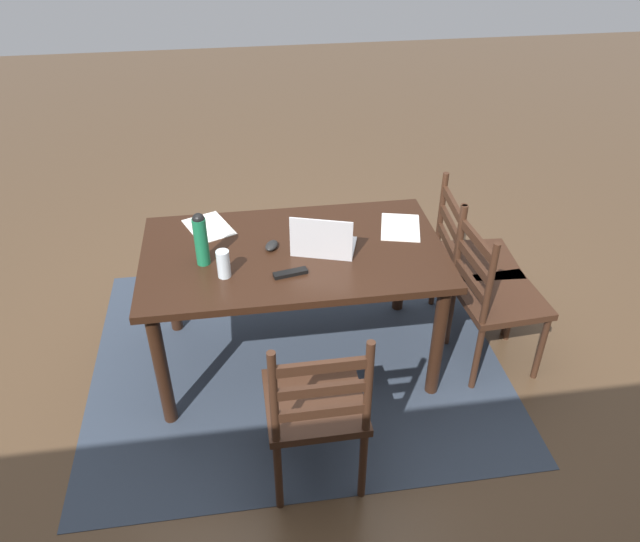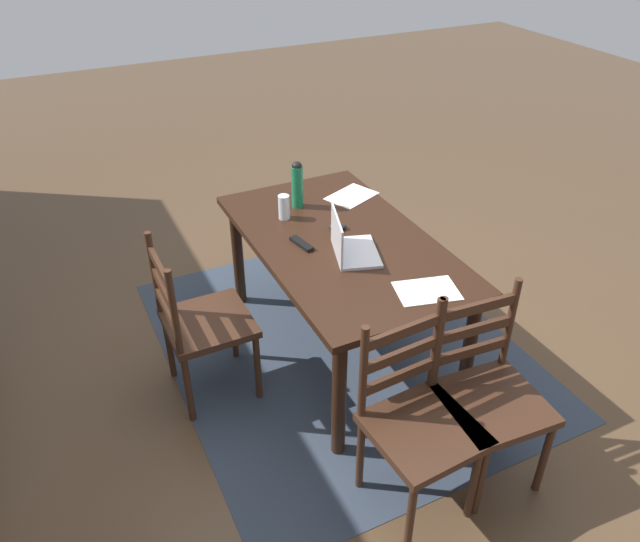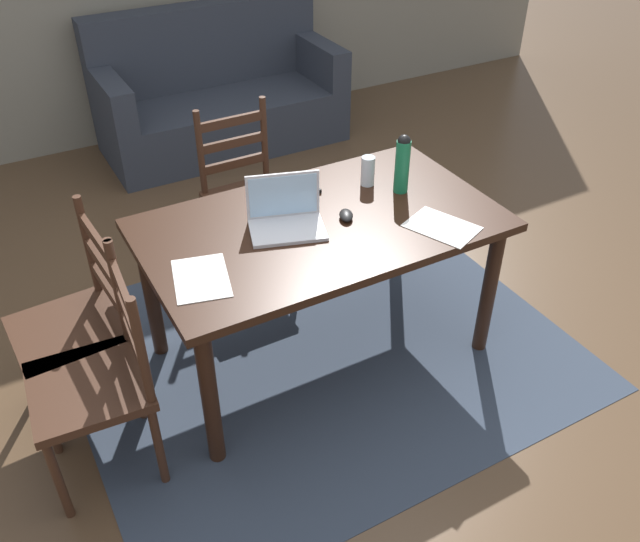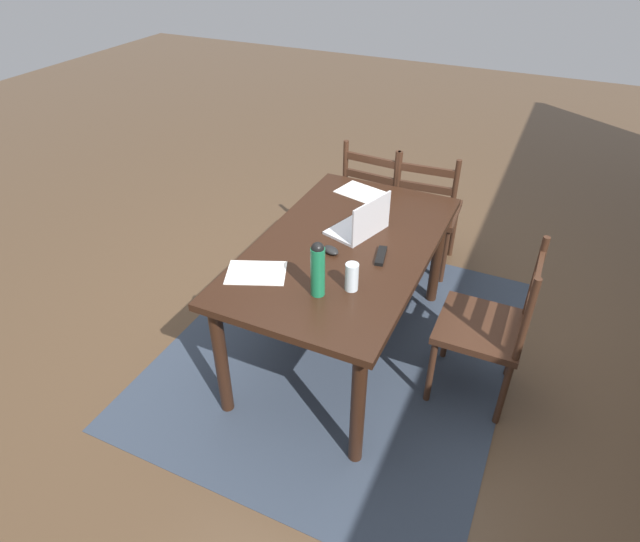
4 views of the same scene
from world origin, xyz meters
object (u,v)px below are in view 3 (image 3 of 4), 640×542
object	(u,v)px
chair_far_head	(248,197)
computer_mouse	(346,215)
dining_table	(321,239)
chair_left_near	(99,381)
tv_remote	(305,195)
couch	(218,98)
drinking_glass	(368,171)
laptop	(285,214)
chair_left_far	(77,326)
water_bottle	(402,163)

from	to	relation	value
chair_far_head	computer_mouse	world-z (taller)	chair_far_head
dining_table	chair_left_near	bearing A→B (deg)	-170.25
computer_mouse	tv_remote	distance (m)	0.27
couch	drinking_glass	distance (m)	2.37
computer_mouse	tv_remote	size ratio (longest dim) A/B	0.59
chair_far_head	chair_left_near	bearing A→B (deg)	-136.80
computer_mouse	tv_remote	xyz separation A→B (m)	(-0.07, 0.26, -0.01)
chair_left_near	tv_remote	size ratio (longest dim) A/B	5.59
dining_table	laptop	distance (m)	0.22
dining_table	chair_left_far	distance (m)	1.11
couch	computer_mouse	size ratio (longest dim) A/B	18.00
chair_far_head	chair_left_near	distance (m)	1.48
computer_mouse	tv_remote	world-z (taller)	computer_mouse
chair_left_far	tv_remote	xyz separation A→B (m)	(1.12, 0.04, 0.30)
chair_left_near	tv_remote	xyz separation A→B (m)	(1.12, 0.41, 0.30)
laptop	tv_remote	bearing A→B (deg)	43.50
chair_left_far	laptop	world-z (taller)	laptop
laptop	computer_mouse	bearing A→B (deg)	-16.12
laptop	water_bottle	xyz separation A→B (m)	(0.61, 0.01, 0.09)
water_bottle	computer_mouse	bearing A→B (deg)	-165.83
dining_table	couch	distance (m)	2.57
chair_left_near	chair_left_far	bearing A→B (deg)	90.00
couch	computer_mouse	distance (m)	2.60
laptop	water_bottle	distance (m)	0.62
chair_left_near	drinking_glass	xyz separation A→B (m)	(1.44, 0.37, 0.37)
chair_far_head	computer_mouse	distance (m)	0.92
dining_table	laptop	world-z (taller)	laptop
chair_far_head	chair_left_far	distance (m)	1.26
chair_left_near	tv_remote	bearing A→B (deg)	20.05
chair_far_head	drinking_glass	bearing A→B (deg)	-60.65
tv_remote	computer_mouse	bearing A→B (deg)	-175.91
dining_table	chair_far_head	xyz separation A→B (m)	(-0.00, 0.83, -0.20)
laptop	chair_far_head	bearing A→B (deg)	79.17
dining_table	computer_mouse	bearing A→B (deg)	-16.48
dining_table	computer_mouse	xyz separation A→B (m)	(0.11, -0.03, 0.11)
dining_table	laptop	size ratio (longest dim) A/B	4.25
water_bottle	computer_mouse	size ratio (longest dim) A/B	2.86
chair_left_near	water_bottle	bearing A→B (deg)	8.91
laptop	drinking_glass	xyz separation A→B (m)	(0.51, 0.14, 0.01)
chair_left_near	laptop	distance (m)	1.02
chair_far_head	couch	world-z (taller)	couch
couch	chair_left_near	bearing A→B (deg)	-120.34
chair_left_near	water_bottle	xyz separation A→B (m)	(1.54, 0.24, 0.44)
chair_left_near	chair_far_head	bearing A→B (deg)	43.20
dining_table	tv_remote	distance (m)	0.25
chair_left_near	water_bottle	size ratio (longest dim) A/B	3.32
couch	water_bottle	bearing A→B (deg)	-90.73
drinking_glass	laptop	bearing A→B (deg)	-164.25
chair_far_head	laptop	world-z (taller)	laptop
drinking_glass	water_bottle	bearing A→B (deg)	-51.99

